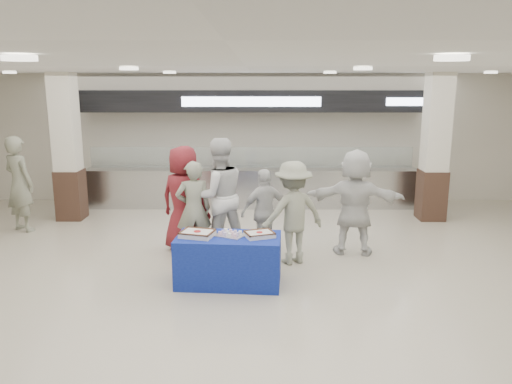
{
  "coord_description": "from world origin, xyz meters",
  "views": [
    {
      "loc": [
        0.16,
        -6.57,
        3.02
      ],
      "look_at": [
        0.12,
        1.6,
        1.19
      ],
      "focal_mm": 35.0,
      "sensor_mm": 36.0,
      "label": 1
    }
  ],
  "objects_px": {
    "sheet_cake_right": "(259,234)",
    "sheet_cake_left": "(197,233)",
    "soldier_a": "(194,209)",
    "civilian_maroon": "(184,199)",
    "cupcake_tray": "(230,233)",
    "soldier_b": "(293,213)",
    "chef_tall": "(219,196)",
    "chef_short": "(265,212)",
    "display_table": "(229,260)",
    "soldier_bg": "(19,184)",
    "civilian_white": "(355,202)"
  },
  "relations": [
    {
      "from": "sheet_cake_right",
      "to": "sheet_cake_left",
      "type": "bearing_deg",
      "value": 179.41
    },
    {
      "from": "sheet_cake_right",
      "to": "soldier_a",
      "type": "height_order",
      "value": "soldier_a"
    },
    {
      "from": "sheet_cake_left",
      "to": "civilian_maroon",
      "type": "distance_m",
      "value": 1.61
    },
    {
      "from": "cupcake_tray",
      "to": "soldier_a",
      "type": "height_order",
      "value": "soldier_a"
    },
    {
      "from": "cupcake_tray",
      "to": "soldier_b",
      "type": "height_order",
      "value": "soldier_b"
    },
    {
      "from": "sheet_cake_left",
      "to": "cupcake_tray",
      "type": "relative_size",
      "value": 1.06
    },
    {
      "from": "sheet_cake_left",
      "to": "chef_tall",
      "type": "height_order",
      "value": "chef_tall"
    },
    {
      "from": "soldier_a",
      "to": "chef_short",
      "type": "relative_size",
      "value": 1.11
    },
    {
      "from": "display_table",
      "to": "chef_short",
      "type": "bearing_deg",
      "value": 72.03
    },
    {
      "from": "civilian_maroon",
      "to": "soldier_bg",
      "type": "distance_m",
      "value": 3.72
    },
    {
      "from": "chef_tall",
      "to": "civilian_white",
      "type": "bearing_deg",
      "value": 155.2
    },
    {
      "from": "display_table",
      "to": "soldier_b",
      "type": "relative_size",
      "value": 0.89
    },
    {
      "from": "chef_tall",
      "to": "chef_short",
      "type": "bearing_deg",
      "value": 151.52
    },
    {
      "from": "cupcake_tray",
      "to": "soldier_a",
      "type": "distance_m",
      "value": 1.38
    },
    {
      "from": "display_table",
      "to": "chef_short",
      "type": "distance_m",
      "value": 1.55
    },
    {
      "from": "soldier_a",
      "to": "soldier_b",
      "type": "relative_size",
      "value": 0.98
    },
    {
      "from": "chef_short",
      "to": "soldier_b",
      "type": "relative_size",
      "value": 0.88
    },
    {
      "from": "soldier_a",
      "to": "civilian_white",
      "type": "bearing_deg",
      "value": 167.65
    },
    {
      "from": "sheet_cake_right",
      "to": "soldier_a",
      "type": "xyz_separation_m",
      "value": [
        -1.14,
        1.24,
        0.05
      ]
    },
    {
      "from": "soldier_bg",
      "to": "soldier_a",
      "type": "bearing_deg",
      "value": -173.31
    },
    {
      "from": "soldier_b",
      "to": "civilian_white",
      "type": "height_order",
      "value": "civilian_white"
    },
    {
      "from": "soldier_a",
      "to": "chef_tall",
      "type": "bearing_deg",
      "value": -164.97
    },
    {
      "from": "chef_tall",
      "to": "chef_short",
      "type": "height_order",
      "value": "chef_tall"
    },
    {
      "from": "display_table",
      "to": "cupcake_tray",
      "type": "height_order",
      "value": "cupcake_tray"
    },
    {
      "from": "civilian_maroon",
      "to": "soldier_bg",
      "type": "height_order",
      "value": "soldier_bg"
    },
    {
      "from": "display_table",
      "to": "cupcake_tray",
      "type": "relative_size",
      "value": 2.99
    },
    {
      "from": "cupcake_tray",
      "to": "civilian_white",
      "type": "height_order",
      "value": "civilian_white"
    },
    {
      "from": "civilian_maroon",
      "to": "soldier_a",
      "type": "bearing_deg",
      "value": 146.8
    },
    {
      "from": "display_table",
      "to": "soldier_b",
      "type": "bearing_deg",
      "value": 46.18
    },
    {
      "from": "civilian_maroon",
      "to": "cupcake_tray",
      "type": "bearing_deg",
      "value": 144.62
    },
    {
      "from": "soldier_a",
      "to": "cupcake_tray",
      "type": "bearing_deg",
      "value": 104.68
    },
    {
      "from": "cupcake_tray",
      "to": "civilian_maroon",
      "type": "bearing_deg",
      "value": 120.91
    },
    {
      "from": "soldier_bg",
      "to": "civilian_white",
      "type": "bearing_deg",
      "value": -162.78
    },
    {
      "from": "sheet_cake_right",
      "to": "chef_short",
      "type": "bearing_deg",
      "value": 85.79
    },
    {
      "from": "sheet_cake_left",
      "to": "civilian_maroon",
      "type": "height_order",
      "value": "civilian_maroon"
    },
    {
      "from": "display_table",
      "to": "civilian_white",
      "type": "distance_m",
      "value": 2.61
    },
    {
      "from": "sheet_cake_right",
      "to": "civilian_maroon",
      "type": "bearing_deg",
      "value": 130.74
    },
    {
      "from": "display_table",
      "to": "civilian_white",
      "type": "xyz_separation_m",
      "value": [
        2.14,
        1.39,
        0.57
      ]
    },
    {
      "from": "sheet_cake_left",
      "to": "soldier_a",
      "type": "xyz_separation_m",
      "value": [
        -0.21,
        1.23,
        0.05
      ]
    },
    {
      "from": "civilian_maroon",
      "to": "civilian_white",
      "type": "xyz_separation_m",
      "value": [
        3.02,
        -0.16,
        -0.01
      ]
    },
    {
      "from": "soldier_bg",
      "to": "sheet_cake_right",
      "type": "bearing_deg",
      "value": 179.37
    },
    {
      "from": "chef_short",
      "to": "soldier_bg",
      "type": "relative_size",
      "value": 0.78
    },
    {
      "from": "soldier_a",
      "to": "civilian_white",
      "type": "xyz_separation_m",
      "value": [
        2.81,
        0.16,
        0.09
      ]
    },
    {
      "from": "civilian_maroon",
      "to": "chef_short",
      "type": "height_order",
      "value": "civilian_maroon"
    },
    {
      "from": "sheet_cake_left",
      "to": "cupcake_tray",
      "type": "xyz_separation_m",
      "value": [
        0.49,
        0.04,
        -0.02
      ]
    },
    {
      "from": "sheet_cake_right",
      "to": "soldier_bg",
      "type": "height_order",
      "value": "soldier_bg"
    },
    {
      "from": "sheet_cake_left",
      "to": "soldier_b",
      "type": "height_order",
      "value": "soldier_b"
    },
    {
      "from": "display_table",
      "to": "civilian_maroon",
      "type": "distance_m",
      "value": 1.87
    },
    {
      "from": "chef_short",
      "to": "display_table",
      "type": "bearing_deg",
      "value": 45.79
    },
    {
      "from": "sheet_cake_right",
      "to": "civilian_white",
      "type": "xyz_separation_m",
      "value": [
        1.68,
        1.4,
        0.15
      ]
    }
  ]
}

